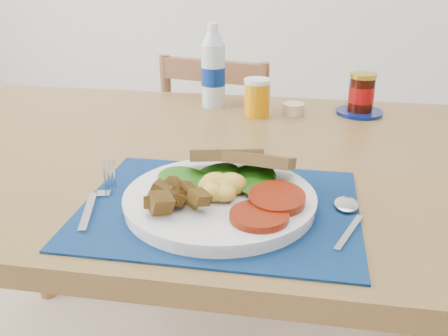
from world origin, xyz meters
name	(u,v)px	position (x,y,z in m)	size (l,w,h in m)	color
table	(194,186)	(0.00, 0.20, 0.67)	(1.40, 0.90, 0.75)	brown
chair_far	(224,147)	(-0.04, 0.80, 0.53)	(0.45, 0.43, 1.02)	brown
placemat	(220,207)	(0.10, -0.04, 0.75)	(0.44, 0.35, 0.00)	black
breakfast_plate	(216,195)	(0.09, -0.05, 0.78)	(0.30, 0.30, 0.07)	silver
fork	(98,200)	(-0.10, -0.06, 0.76)	(0.05, 0.18, 0.00)	#B2B5BA
spoon	(347,214)	(0.30, -0.04, 0.76)	(0.05, 0.17, 0.00)	#B2B5BA
water_bottle	(213,70)	(-0.02, 0.53, 0.85)	(0.06, 0.06, 0.22)	#ADBFCC
juice_glass	(257,99)	(0.10, 0.46, 0.79)	(0.06, 0.06, 0.09)	#C77905
ramekin	(293,109)	(0.20, 0.49, 0.76)	(0.06, 0.06, 0.03)	#C8B292
jam_on_saucer	(361,96)	(0.36, 0.52, 0.80)	(0.12, 0.12, 0.11)	#051451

